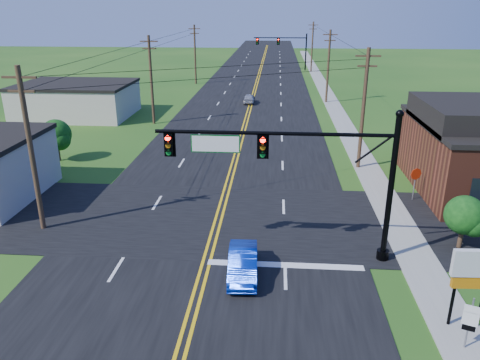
# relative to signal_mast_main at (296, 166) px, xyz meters

# --- Properties ---
(road_main) EXTENTS (16.00, 220.00, 0.04)m
(road_main) POSITION_rel_signal_mast_main_xyz_m (-4.34, 42.00, -4.73)
(road_main) COLOR black
(road_main) RESTS_ON ground
(road_cross) EXTENTS (70.00, 10.00, 0.04)m
(road_cross) POSITION_rel_signal_mast_main_xyz_m (-4.34, 4.00, -4.73)
(road_cross) COLOR black
(road_cross) RESTS_ON ground
(sidewalk) EXTENTS (2.00, 160.00, 0.08)m
(sidewalk) POSITION_rel_signal_mast_main_xyz_m (6.16, 32.00, -4.71)
(sidewalk) COLOR gray
(sidewalk) RESTS_ON ground
(signal_mast_main) EXTENTS (11.30, 0.60, 7.48)m
(signal_mast_main) POSITION_rel_signal_mast_main_xyz_m (0.00, 0.00, 0.00)
(signal_mast_main) COLOR black
(signal_mast_main) RESTS_ON ground
(signal_mast_far) EXTENTS (10.98, 0.60, 7.48)m
(signal_mast_far) POSITION_rel_signal_mast_main_xyz_m (0.10, 72.00, -0.20)
(signal_mast_far) COLOR black
(signal_mast_far) RESTS_ON ground
(cream_bldg_far) EXTENTS (12.20, 9.20, 3.70)m
(cream_bldg_far) POSITION_rel_signal_mast_main_xyz_m (-23.34, 30.00, -2.89)
(cream_bldg_far) COLOR beige
(cream_bldg_far) RESTS_ON ground
(utility_pole_left_a) EXTENTS (1.80, 0.28, 9.00)m
(utility_pole_left_a) POSITION_rel_signal_mast_main_xyz_m (-13.84, 2.00, -0.03)
(utility_pole_left_a) COLOR #3E2E1C
(utility_pole_left_a) RESTS_ON ground
(utility_pole_left_b) EXTENTS (1.80, 0.28, 9.00)m
(utility_pole_left_b) POSITION_rel_signal_mast_main_xyz_m (-13.84, 27.00, -0.03)
(utility_pole_left_b) COLOR #3E2E1C
(utility_pole_left_b) RESTS_ON ground
(utility_pole_left_c) EXTENTS (1.80, 0.28, 9.00)m
(utility_pole_left_c) POSITION_rel_signal_mast_main_xyz_m (-13.84, 54.00, -0.03)
(utility_pole_left_c) COLOR #3E2E1C
(utility_pole_left_c) RESTS_ON ground
(utility_pole_right_a) EXTENTS (1.80, 0.28, 9.00)m
(utility_pole_right_a) POSITION_rel_signal_mast_main_xyz_m (5.46, 14.00, -0.03)
(utility_pole_right_a) COLOR #3E2E1C
(utility_pole_right_a) RESTS_ON ground
(utility_pole_right_b) EXTENTS (1.80, 0.28, 9.00)m
(utility_pole_right_b) POSITION_rel_signal_mast_main_xyz_m (5.46, 40.00, -0.03)
(utility_pole_right_b) COLOR #3E2E1C
(utility_pole_right_b) RESTS_ON ground
(utility_pole_right_c) EXTENTS (1.80, 0.28, 9.00)m
(utility_pole_right_c) POSITION_rel_signal_mast_main_xyz_m (5.46, 70.00, -0.03)
(utility_pole_right_c) COLOR #3E2E1C
(utility_pole_right_c) RESTS_ON ground
(tree_right_back) EXTENTS (3.00, 3.00, 4.10)m
(tree_right_back) POSITION_rel_signal_mast_main_xyz_m (11.66, 18.00, -2.15)
(tree_right_back) COLOR #3E2E1C
(tree_right_back) RESTS_ON ground
(shrub_corner) EXTENTS (2.00, 2.00, 2.86)m
(shrub_corner) POSITION_rel_signal_mast_main_xyz_m (8.66, 1.50, -2.90)
(shrub_corner) COLOR #3E2E1C
(shrub_corner) RESTS_ON ground
(tree_left) EXTENTS (2.40, 2.40, 3.37)m
(tree_left) POSITION_rel_signal_mast_main_xyz_m (-18.34, 14.00, -2.59)
(tree_left) COLOR #3E2E1C
(tree_left) RESTS_ON ground
(blue_car) EXTENTS (1.50, 3.82, 1.24)m
(blue_car) POSITION_rel_signal_mast_main_xyz_m (-2.31, -2.03, -4.13)
(blue_car) COLOR #0728A4
(blue_car) RESTS_ON ground
(distant_car) EXTENTS (1.42, 3.45, 1.17)m
(distant_car) POSITION_rel_signal_mast_main_xyz_m (-4.40, 38.69, -4.16)
(distant_car) COLOR #B1B1B6
(distant_car) RESTS_ON ground
(route_sign) EXTENTS (0.52, 0.23, 2.18)m
(route_sign) POSITION_rel_signal_mast_main_xyz_m (6.11, -6.35, -3.48)
(route_sign) COLOR slate
(route_sign) RESTS_ON ground
(stop_sign) EXTENTS (0.74, 0.31, 2.18)m
(stop_sign) POSITION_rel_signal_mast_main_xyz_m (7.96, 7.78, -3.18)
(stop_sign) COLOR slate
(stop_sign) RESTS_ON ground
(pylon_sign) EXTENTS (1.64, 0.30, 3.36)m
(pylon_sign) POSITION_rel_signal_mast_main_xyz_m (6.52, -5.00, -2.30)
(pylon_sign) COLOR black
(pylon_sign) RESTS_ON ground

